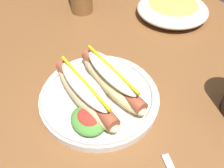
{
  "coord_description": "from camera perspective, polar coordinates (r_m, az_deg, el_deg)",
  "views": [
    {
      "loc": [
        0.28,
        -0.25,
        1.13
      ],
      "look_at": [
        -0.01,
        -0.05,
        0.77
      ],
      "focal_mm": 41.37,
      "sensor_mm": 36.0,
      "label": 1
    }
  ],
  "objects": [
    {
      "name": "hot_dog_plate",
      "position": [
        0.5,
        -2.95,
        -1.87
      ],
      "size": [
        0.24,
        0.24,
        0.08
      ],
      "color": "silver",
      "rests_on": "dining_table"
    },
    {
      "name": "side_bowl",
      "position": [
        0.77,
        13.25,
        15.99
      ],
      "size": [
        0.2,
        0.2,
        0.05
      ],
      "color": "silver",
      "rests_on": "dining_table"
    },
    {
      "name": "dining_table",
      "position": [
        0.62,
        4.68,
        -7.1
      ],
      "size": [
        1.29,
        0.89,
        0.74
      ],
      "color": "brown",
      "rests_on": "ground_plane"
    }
  ]
}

